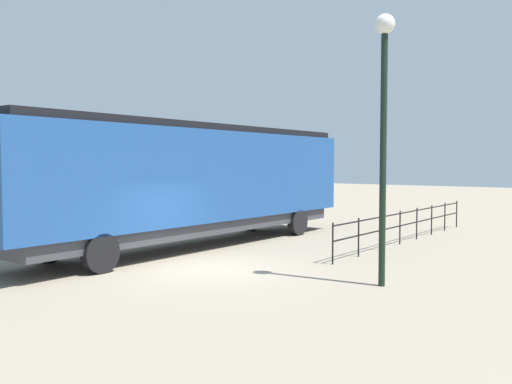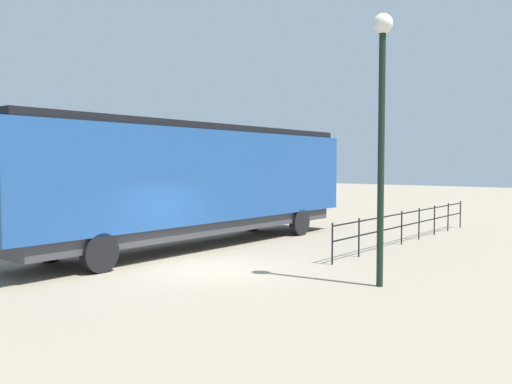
% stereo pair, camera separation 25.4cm
% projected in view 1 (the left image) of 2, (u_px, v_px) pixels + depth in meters
% --- Properties ---
extents(ground_plane, '(120.00, 120.00, 0.00)m').
position_uv_depth(ground_plane, '(209.00, 270.00, 15.28)').
color(ground_plane, gray).
extents(locomotive, '(2.82, 15.41, 4.36)m').
position_uv_depth(locomotive, '(204.00, 179.00, 19.83)').
color(locomotive, navy).
rests_on(locomotive, ground_plane).
extents(lamp_post, '(0.49, 0.49, 6.56)m').
position_uv_depth(lamp_post, '(384.00, 103.00, 13.04)').
color(lamp_post, black).
rests_on(lamp_post, ground_plane).
extents(platform_fence, '(0.05, 11.81, 1.24)m').
position_uv_depth(platform_fence, '(409.00, 221.00, 20.71)').
color(platform_fence, black).
rests_on(platform_fence, ground_plane).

